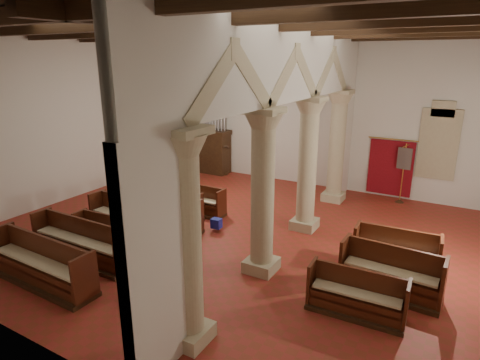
% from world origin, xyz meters
% --- Properties ---
extents(floor, '(14.00, 14.00, 0.00)m').
position_xyz_m(floor, '(0.00, 0.00, 0.00)').
color(floor, maroon).
rests_on(floor, ground).
extents(ceiling, '(14.00, 14.00, 0.00)m').
position_xyz_m(ceiling, '(0.00, 0.00, 6.00)').
color(ceiling, black).
rests_on(ceiling, wall_back).
extents(wall_back, '(14.00, 0.02, 6.00)m').
position_xyz_m(wall_back, '(0.00, 6.00, 3.00)').
color(wall_back, silver).
rests_on(wall_back, floor).
extents(wall_front, '(14.00, 0.02, 6.00)m').
position_xyz_m(wall_front, '(0.00, -6.00, 3.00)').
color(wall_front, silver).
rests_on(wall_front, floor).
extents(wall_left, '(0.02, 12.00, 6.00)m').
position_xyz_m(wall_left, '(-7.00, 0.00, 3.00)').
color(wall_left, silver).
rests_on(wall_left, floor).
extents(ceiling_beams, '(13.80, 11.80, 0.30)m').
position_xyz_m(ceiling_beams, '(0.00, 0.00, 5.82)').
color(ceiling_beams, '#382411').
rests_on(ceiling_beams, wall_back).
extents(arcade, '(0.90, 11.90, 6.00)m').
position_xyz_m(arcade, '(1.80, 0.00, 3.56)').
color(arcade, tan).
rests_on(arcade, floor).
extents(window_back, '(1.00, 0.03, 2.20)m').
position_xyz_m(window_back, '(5.00, 5.98, 2.20)').
color(window_back, '#32715C').
rests_on(window_back, wall_back).
extents(pipe_organ, '(2.10, 0.85, 4.40)m').
position_xyz_m(pipe_organ, '(-4.50, 5.50, 1.37)').
color(pipe_organ, '#382411').
rests_on(pipe_organ, floor).
extents(lectern, '(0.68, 0.72, 1.41)m').
position_xyz_m(lectern, '(-3.71, 5.49, 0.58)').
color(lectern, '#392812').
rests_on(lectern, floor).
extents(dossal_curtain, '(1.80, 0.07, 2.17)m').
position_xyz_m(dossal_curtain, '(3.50, 5.92, 1.17)').
color(dossal_curtain, maroon).
rests_on(dossal_curtain, floor).
extents(processional_banner, '(0.50, 0.64, 2.22)m').
position_xyz_m(processional_banner, '(4.01, 5.49, 0.78)').
color(processional_banner, '#382411').
rests_on(processional_banner, floor).
extents(hymnal_box_a, '(0.37, 0.33, 0.31)m').
position_xyz_m(hymnal_box_a, '(-0.12, -4.05, 0.25)').
color(hymnal_box_a, '#162F99').
rests_on(hymnal_box_a, floor).
extents(hymnal_box_b, '(0.30, 0.25, 0.28)m').
position_xyz_m(hymnal_box_b, '(-1.25, -2.39, 0.24)').
color(hymnal_box_b, '#163798').
rests_on(hymnal_box_b, floor).
extents(hymnal_box_c, '(0.31, 0.26, 0.30)m').
position_xyz_m(hymnal_box_c, '(-0.49, -0.03, 0.25)').
color(hymnal_box_c, navy).
rests_on(hymnal_box_c, floor).
extents(tube_heater_a, '(0.92, 0.17, 0.09)m').
position_xyz_m(tube_heater_a, '(-2.17, -4.58, 0.16)').
color(tube_heater_a, silver).
rests_on(tube_heater_a, floor).
extents(tube_heater_b, '(1.02, 0.32, 0.10)m').
position_xyz_m(tube_heater_b, '(-2.61, -3.85, 0.16)').
color(tube_heater_b, white).
rests_on(tube_heater_b, floor).
extents(nave_pew_0, '(3.14, 0.83, 1.14)m').
position_xyz_m(nave_pew_0, '(-2.37, -4.61, 0.38)').
color(nave_pew_0, '#382411').
rests_on(nave_pew_0, floor).
extents(nave_pew_1, '(3.16, 0.73, 1.09)m').
position_xyz_m(nave_pew_1, '(-2.56, -3.35, 0.36)').
color(nave_pew_1, '#382411').
rests_on(nave_pew_1, floor).
extents(nave_pew_2, '(3.00, 0.80, 0.95)m').
position_xyz_m(nave_pew_2, '(-2.02, -2.52, 0.31)').
color(nave_pew_2, '#382411').
rests_on(nave_pew_2, floor).
extents(nave_pew_3, '(2.97, 0.91, 1.14)m').
position_xyz_m(nave_pew_3, '(-2.50, -1.61, 0.38)').
color(nave_pew_3, '#382411').
rests_on(nave_pew_3, floor).
extents(nave_pew_4, '(3.07, 0.83, 1.10)m').
position_xyz_m(nave_pew_4, '(-2.25, -0.70, 0.36)').
color(nave_pew_4, '#382411').
rests_on(nave_pew_4, floor).
extents(nave_pew_5, '(2.75, 0.75, 0.97)m').
position_xyz_m(nave_pew_5, '(-2.63, 0.12, 0.32)').
color(nave_pew_5, '#382411').
rests_on(nave_pew_5, floor).
extents(nave_pew_6, '(2.99, 0.68, 0.98)m').
position_xyz_m(nave_pew_6, '(-2.36, 0.92, 0.32)').
color(nave_pew_6, '#382411').
rests_on(nave_pew_6, floor).
extents(aisle_pew_0, '(2.01, 0.73, 0.98)m').
position_xyz_m(aisle_pew_0, '(4.31, -2.15, 0.33)').
color(aisle_pew_0, '#382411').
rests_on(aisle_pew_0, floor).
extents(aisle_pew_1, '(2.22, 0.85, 1.12)m').
position_xyz_m(aisle_pew_1, '(4.78, -1.02, 0.38)').
color(aisle_pew_1, '#382411').
rests_on(aisle_pew_1, floor).
extents(aisle_pew_2, '(2.03, 0.86, 1.12)m').
position_xyz_m(aisle_pew_2, '(4.71, 0.03, 0.38)').
color(aisle_pew_2, '#382411').
rests_on(aisle_pew_2, floor).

